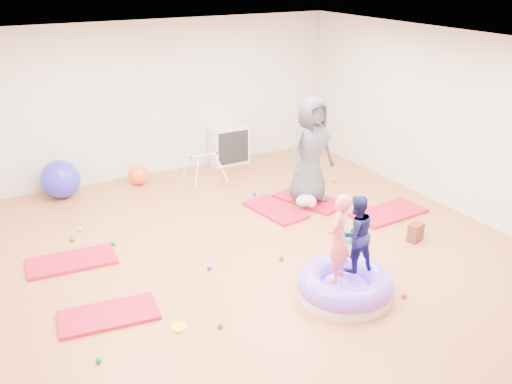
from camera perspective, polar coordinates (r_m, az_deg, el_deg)
room at (r=7.13m, az=1.16°, el=2.92°), size 7.01×8.01×2.81m
gym_mat_front_left at (r=6.81m, az=-14.52°, el=-11.85°), size 1.16×0.69×0.05m
gym_mat_mid_left at (r=8.04m, az=-17.96°, el=-6.61°), size 1.19×0.66×0.05m
gym_mat_center_back at (r=9.16m, az=1.93°, el=-1.81°), size 0.70×1.16×0.05m
gym_mat_right at (r=9.30m, az=13.12°, el=-2.03°), size 1.24×0.68×0.05m
gym_mat_rear_right at (r=9.56m, az=5.34°, el=-0.83°), size 0.93×1.29×0.05m
inflatable_cushion at (r=6.99m, az=8.88°, el=-9.22°), size 1.17×1.17×0.37m
child_pink at (r=6.54m, az=8.28°, el=-4.19°), size 0.47×0.43×1.07m
child_navy at (r=6.80m, az=9.96°, el=-3.75°), size 0.50×0.41×0.96m
adult_caregiver at (r=9.20m, az=5.50°, el=4.19°), size 0.92×0.67×1.74m
infant at (r=9.20m, az=5.12°, el=-0.88°), size 0.35×0.36×0.21m
ball_pit_balls at (r=7.93m, az=-4.63°, el=-5.84°), size 5.08×3.78×0.06m
exercise_ball_blue at (r=10.13m, az=-18.98°, el=1.21°), size 0.65×0.65×0.65m
exercise_ball_orange at (r=10.42m, az=-11.69°, el=1.70°), size 0.36×0.36×0.36m
infant_play_gym at (r=10.31m, az=-5.19°, el=2.85°), size 0.68×0.64×0.52m
cube_shelf at (r=11.22m, az=-2.66°, el=4.69°), size 0.74×0.37×0.74m
balance_disc at (r=8.38m, az=9.53°, el=-4.42°), size 0.36×0.36×0.08m
backpack at (r=8.49m, az=15.67°, el=-3.91°), size 0.26×0.20×0.27m
yellow_toy at (r=6.49m, az=-7.71°, el=-13.26°), size 0.18×0.18×0.03m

